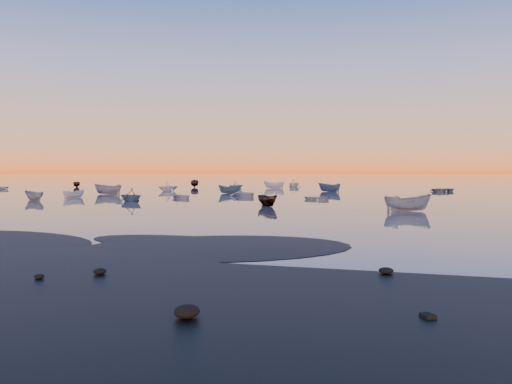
% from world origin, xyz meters
% --- Properties ---
extents(ground, '(600.00, 600.00, 0.00)m').
position_xyz_m(ground, '(0.00, 100.00, 0.00)').
color(ground, slate).
rests_on(ground, ground).
extents(mud_lobes, '(140.00, 6.00, 0.07)m').
position_xyz_m(mud_lobes, '(0.00, -1.00, 0.01)').
color(mud_lobes, black).
rests_on(mud_lobes, ground).
extents(moored_fleet, '(124.00, 58.00, 1.20)m').
position_xyz_m(moored_fleet, '(0.00, 53.00, 0.00)').
color(moored_fleet, silver).
rests_on(moored_fleet, ground).
extents(boat_near_left, '(3.66, 3.78, 0.93)m').
position_xyz_m(boat_near_left, '(-15.39, 36.72, 0.00)').
color(boat_near_left, silver).
rests_on(boat_near_left, ground).
extents(boat_near_center, '(3.16, 4.56, 1.45)m').
position_xyz_m(boat_near_center, '(11.34, 24.00, 0.00)').
color(boat_near_center, slate).
rests_on(boat_near_center, ground).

